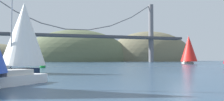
# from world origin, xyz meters

# --- Properties ---
(ground_plane) EXTENTS (360.00, 360.00, 0.00)m
(ground_plane) POSITION_xyz_m (0.00, 0.00, 0.00)
(ground_plane) COLOR #2D4760
(headland_right) EXTENTS (70.34, 44.00, 45.23)m
(headland_right) POSITION_xyz_m (60.00, 135.00, 0.00)
(headland_right) COLOR #6B664C
(headland_right) RESTS_ON ground_plane
(headland_center) EXTENTS (77.39, 44.00, 44.02)m
(headland_center) POSITION_xyz_m (5.00, 135.00, 0.00)
(headland_center) COLOR #5B6647
(headland_center) RESTS_ON ground_plane
(suspension_bridge) EXTENTS (118.96, 6.00, 32.69)m
(suspension_bridge) POSITION_xyz_m (0.00, 95.00, 14.72)
(suspension_bridge) COLOR slate
(suspension_bridge) RESTS_ON ground_plane
(sailboat_red_spinnaker) EXTENTS (7.37, 10.33, 10.08)m
(sailboat_red_spinnaker) POSITION_xyz_m (32.45, 46.24, 5.00)
(sailboat_red_spinnaker) COLOR #B7B2A8
(sailboat_red_spinnaker) RESTS_ON ground_plane
(sailboat_white_mainsail) EXTENTS (8.42, 9.03, 9.20)m
(sailboat_white_mainsail) POSITION_xyz_m (-15.97, 6.72, 4.23)
(sailboat_white_mainsail) COLOR navy
(sailboat_white_mainsail) RESTS_ON ground_plane
(channel_buoy) EXTENTS (1.10, 1.10, 2.64)m
(channel_buoy) POSITION_xyz_m (-14.35, 24.59, 0.37)
(channel_buoy) COLOR green
(channel_buoy) RESTS_ON ground_plane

